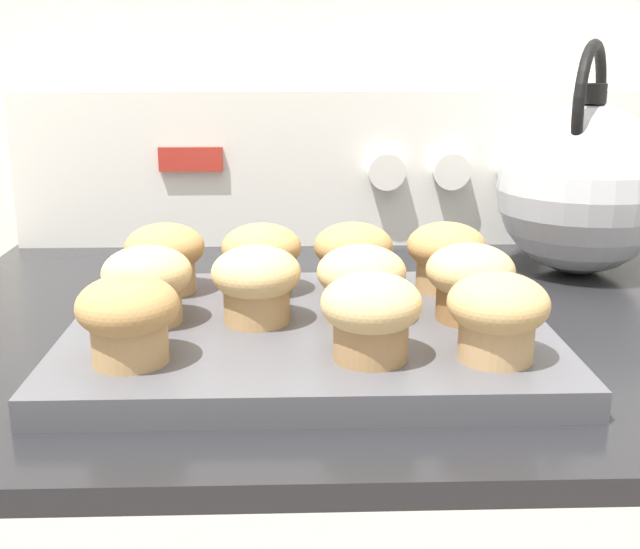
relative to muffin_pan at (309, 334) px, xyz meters
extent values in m
cube|color=black|center=(0.04, 0.10, -0.02)|extent=(0.79, 0.62, 0.02)
cube|color=white|center=(0.04, 0.38, 0.08)|extent=(0.78, 0.05, 0.19)
cube|color=#B72D23|center=(-0.13, 0.35, 0.10)|extent=(0.08, 0.01, 0.03)
cylinder|color=white|center=(0.10, 0.34, 0.08)|extent=(0.04, 0.02, 0.04)
cylinder|color=white|center=(0.18, 0.34, 0.08)|extent=(0.04, 0.02, 0.04)
cylinder|color=white|center=(0.26, 0.34, 0.08)|extent=(0.04, 0.02, 0.04)
cylinder|color=white|center=(0.33, 0.34, 0.08)|extent=(0.04, 0.02, 0.04)
cube|color=#4C4C51|center=(0.00, 0.00, 0.00)|extent=(0.38, 0.29, 0.02)
cylinder|color=tan|center=(-0.13, -0.08, 0.03)|extent=(0.05, 0.05, 0.03)
ellipsoid|color=#B2844C|center=(-0.13, -0.08, 0.05)|extent=(0.07, 0.07, 0.04)
cylinder|color=#A37A4C|center=(0.04, -0.08, 0.03)|extent=(0.05, 0.05, 0.03)
ellipsoid|color=tan|center=(0.04, -0.08, 0.05)|extent=(0.07, 0.07, 0.04)
cylinder|color=tan|center=(0.13, -0.09, 0.03)|extent=(0.05, 0.05, 0.03)
ellipsoid|color=tan|center=(0.13, -0.09, 0.05)|extent=(0.07, 0.07, 0.04)
cylinder|color=tan|center=(-0.13, 0.00, 0.03)|extent=(0.05, 0.05, 0.03)
ellipsoid|color=tan|center=(-0.13, 0.00, 0.05)|extent=(0.07, 0.07, 0.04)
cylinder|color=tan|center=(-0.04, 0.00, 0.03)|extent=(0.05, 0.05, 0.03)
ellipsoid|color=tan|center=(-0.04, 0.00, 0.05)|extent=(0.07, 0.07, 0.04)
cylinder|color=tan|center=(0.04, 0.00, 0.03)|extent=(0.05, 0.05, 0.03)
ellipsoid|color=tan|center=(0.04, 0.00, 0.05)|extent=(0.07, 0.07, 0.04)
cylinder|color=olive|center=(0.13, 0.00, 0.03)|extent=(0.05, 0.05, 0.03)
ellipsoid|color=tan|center=(0.13, 0.00, 0.05)|extent=(0.07, 0.07, 0.04)
cylinder|color=tan|center=(-0.13, 0.09, 0.03)|extent=(0.05, 0.05, 0.03)
ellipsoid|color=#B2844C|center=(-0.13, 0.09, 0.05)|extent=(0.07, 0.07, 0.04)
cylinder|color=olive|center=(-0.04, 0.08, 0.03)|extent=(0.05, 0.05, 0.03)
ellipsoid|color=tan|center=(-0.04, 0.08, 0.05)|extent=(0.07, 0.07, 0.04)
cylinder|color=#A37A4C|center=(0.04, 0.09, 0.03)|extent=(0.05, 0.05, 0.03)
ellipsoid|color=#B2844C|center=(0.04, 0.09, 0.05)|extent=(0.07, 0.07, 0.04)
cylinder|color=tan|center=(0.12, 0.08, 0.03)|extent=(0.05, 0.05, 0.03)
ellipsoid|color=#B2844C|center=(0.12, 0.08, 0.05)|extent=(0.07, 0.07, 0.04)
sphere|color=silver|center=(0.29, 0.22, 0.08)|extent=(0.18, 0.18, 0.18)
cylinder|color=black|center=(0.29, 0.22, 0.18)|extent=(0.03, 0.03, 0.02)
cone|color=silver|center=(0.34, 0.29, 0.10)|extent=(0.07, 0.08, 0.06)
torus|color=black|center=(0.29, 0.22, 0.16)|extent=(0.08, 0.13, 0.14)
camera|label=1|loc=(-0.01, -0.61, 0.22)|focal=45.00mm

